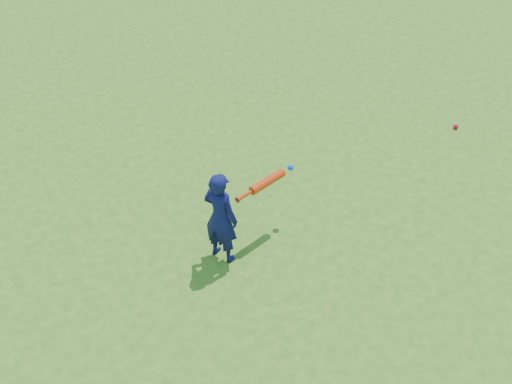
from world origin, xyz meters
TOP-DOWN VIEW (x-y plane):
  - ground at (0.00, 0.00)m, footprint 80.00×80.00m
  - child at (-0.58, -0.31)m, footprint 0.39×0.46m
  - ground_ball_red at (3.47, 0.05)m, footprint 0.07×0.07m
  - bat_swing at (0.06, -0.24)m, footprint 0.82×0.22m

SIDE VIEW (x-z plane):
  - ground at x=0.00m, z-range 0.00..0.00m
  - ground_ball_red at x=3.47m, z-range 0.00..0.07m
  - child at x=-0.58m, z-range 0.00..1.07m
  - bat_swing at x=0.06m, z-range 0.64..0.73m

